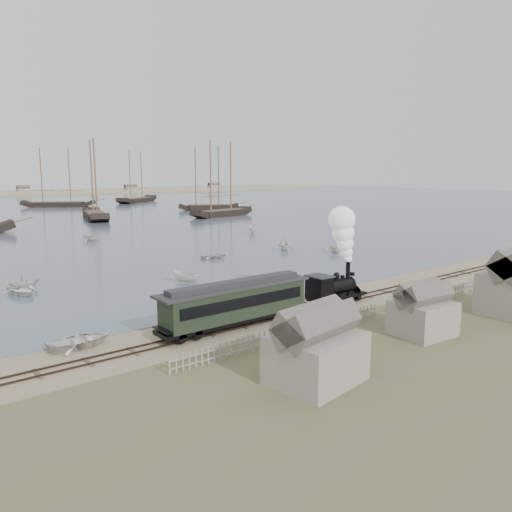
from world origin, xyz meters
TOP-DOWN VIEW (x-y plane):
  - ground at (0.00, 0.00)m, footprint 600.00×600.00m
  - rail_track at (0.00, -2.00)m, footprint 120.00×1.80m
  - picket_fence_west at (-6.50, -7.00)m, footprint 19.00×0.10m
  - picket_fence_east at (12.50, -7.50)m, footprint 15.00×0.10m
  - shed_left at (-10.00, -13.00)m, footprint 5.00×4.00m
  - shed_mid at (2.00, -12.00)m, footprint 4.00×3.50m
  - locomotive at (4.61, -2.00)m, footprint 6.76×2.52m
  - passenger_coach at (-7.47, -2.00)m, footprint 13.04×2.51m
  - beached_dinghy at (-18.38, 1.13)m, footprint 3.09×4.30m
  - rowboat_0 at (-17.69, 19.16)m, footprint 4.42×3.63m
  - rowboat_1 at (-16.88, 21.20)m, footprint 3.27×3.59m
  - rowboat_2 at (-2.61, 13.72)m, footprint 3.56×2.58m
  - rowboat_3 at (8.32, 24.62)m, footprint 3.75×4.28m
  - rowboat_4 at (20.76, 24.00)m, footprint 4.47×4.27m
  - rowboat_5 at (30.16, 43.70)m, footprint 3.98×3.37m
  - rowboat_7 at (1.47, 52.28)m, footprint 4.25×4.05m
  - rowboat_8 at (25.23, 17.77)m, footprint 4.45×4.33m
  - schooner_3 at (17.60, 91.91)m, footprint 10.92×23.14m
  - schooner_4 at (47.10, 78.18)m, footprint 20.86×8.96m
  - schooner_5 at (56.33, 98.83)m, footprint 18.40×12.24m
  - schooner_8 at (24.63, 143.41)m, footprint 23.16×17.19m
  - schooner_9 at (57.34, 151.25)m, footprint 23.55×20.04m

SIDE VIEW (x-z plane):
  - ground at x=0.00m, z-range 0.00..0.00m
  - picket_fence_west at x=-6.50m, z-range -0.60..0.60m
  - picket_fence_east at x=12.50m, z-range -0.60..0.60m
  - shed_left at x=-10.00m, z-range -2.05..2.05m
  - shed_mid at x=2.00m, z-range -1.80..1.80m
  - rail_track at x=0.00m, z-range -0.04..0.12m
  - rowboat_3 at x=8.32m, z-range 0.06..0.80m
  - beached_dinghy at x=-18.38m, z-range 0.00..0.88m
  - rowboat_0 at x=-17.69m, z-range 0.06..0.86m
  - rowboat_2 at x=-2.61m, z-range 0.06..1.35m
  - rowboat_5 at x=30.16m, z-range 0.06..1.54m
  - rowboat_1 at x=-16.88m, z-range 0.06..1.69m
  - rowboat_7 at x=1.47m, z-range 0.06..1.81m
  - rowboat_8 at x=25.23m, z-range 0.06..1.85m
  - rowboat_4 at x=20.76m, z-range 0.06..1.89m
  - passenger_coach at x=-7.47m, z-range 0.43..3.60m
  - locomotive at x=4.61m, z-range -0.31..8.12m
  - schooner_3 at x=17.60m, z-range 0.06..20.06m
  - schooner_4 at x=47.10m, z-range 0.06..20.06m
  - schooner_5 at x=56.33m, z-range 0.06..20.06m
  - schooner_8 at x=24.63m, z-range 0.06..20.06m
  - schooner_9 at x=57.34m, z-range 0.06..20.06m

